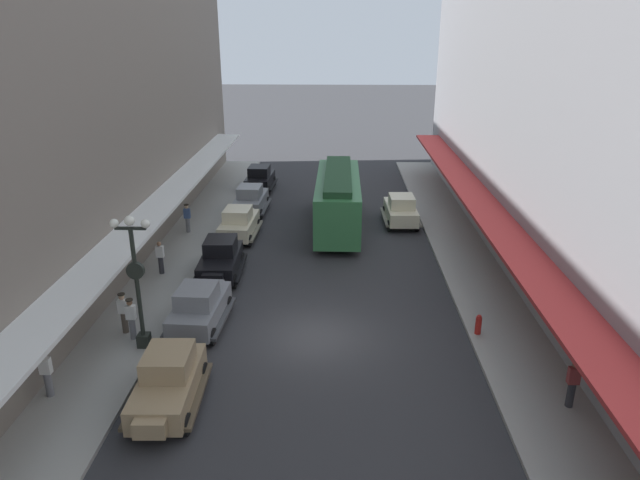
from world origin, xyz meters
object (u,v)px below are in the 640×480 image
Objects in this scene: parked_car_4 at (220,258)px; streetcar at (338,198)px; pedestrian_0 at (131,318)px; pedestrian_5 at (160,257)px; parked_car_0 at (251,199)px; lamp_post_with_clock at (136,277)px; parked_car_1 at (260,178)px; parked_car_6 at (239,222)px; parked_car_3 at (199,306)px; pedestrian_3 at (573,383)px; fire_hydrant at (478,324)px; pedestrian_1 at (123,313)px; parked_car_5 at (168,380)px; pedestrian_4 at (187,218)px; parked_car_2 at (401,209)px; pedestrian_2 at (46,373)px.

streetcar reaches higher than parked_car_4.
pedestrian_0 is 6.22m from pedestrian_5.
pedestrian_0 is (-2.24, -16.32, 0.07)m from parked_car_0.
lamp_post_with_clock is at bearing -117.48° from streetcar.
parked_car_1 reaches higher than pedestrian_5.
streetcar is at bearing 17.87° from parked_car_6.
parked_car_3 is at bearing -89.53° from parked_car_6.
parked_car_3 is 13.82m from pedestrian_3.
parked_car_1 and parked_car_4 have the same top height.
parked_car_3 is 0.45× the size of streetcar.
streetcar is 13.86m from fire_hydrant.
parked_car_6 reaches higher than fire_hydrant.
lamp_post_with_clock is (-1.64, -12.14, 2.04)m from parked_car_6.
fire_hydrant is at bearing 1.26° from pedestrian_1.
parked_car_1 is 20.52m from parked_car_3.
parked_car_1 is 5.25× the size of fire_hydrant.
pedestrian_5 is at bearing -106.11° from parked_car_0.
lamp_post_with_clock is at bearing -174.15° from fire_hydrant.
parked_car_5 is 4.34m from lamp_post_with_clock.
parked_car_0 is at bearing 82.19° from pedestrian_0.
pedestrian_0 is (-2.13, -21.78, 0.07)m from parked_car_1.
pedestrian_0 is at bearing -109.25° from parked_car_4.
pedestrian_4 is (-3.08, -4.21, 0.07)m from parked_car_0.
pedestrian_0 is (-2.48, 3.87, 0.07)m from parked_car_5.
parked_car_5 is 5.24× the size of fire_hydrant.
parked_car_2 is 14.85m from pedestrian_5.
parked_car_4 is 2.57× the size of pedestrian_4.
lamp_post_with_clock reaches higher than parked_car_6.
parked_car_5 is at bearing -179.46° from pedestrian_3.
lamp_post_with_clock reaches higher than parked_car_4.
parked_car_3 is at bearing -73.75° from pedestrian_4.
pedestrian_2 is at bearing -123.72° from lamp_post_with_clock.
parked_car_1 is (-0.11, 5.46, 0.00)m from parked_car_0.
pedestrian_3 is at bearing -57.13° from parked_car_0.
parked_car_3 is (0.08, -15.06, 0.00)m from parked_car_0.
parked_car_1 is 0.83× the size of lamp_post_with_clock.
parked_car_0 is 1.00× the size of parked_car_2.
parked_car_0 is 1.00× the size of parked_car_1.
pedestrian_1 is at bearing -96.95° from parked_car_1.
parked_car_6 is 15.53m from fire_hydrant.
parked_car_0 is at bearing 122.87° from pedestrian_3.
parked_car_1 is 25.72m from pedestrian_2.
lamp_post_with_clock is 3.15× the size of pedestrian_5.
fire_hydrant is at bearing -38.63° from pedestrian_4.
pedestrian_4 is at bearing 106.25° from parked_car_3.
parked_car_3 and parked_car_4 have the same top height.
parked_car_3 reaches higher than fire_hydrant.
fire_hydrant is 0.49× the size of pedestrian_2.
pedestrian_0 is at bearing -83.60° from pedestrian_5.
pedestrian_4 is at bearing -169.72° from parked_car_2.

